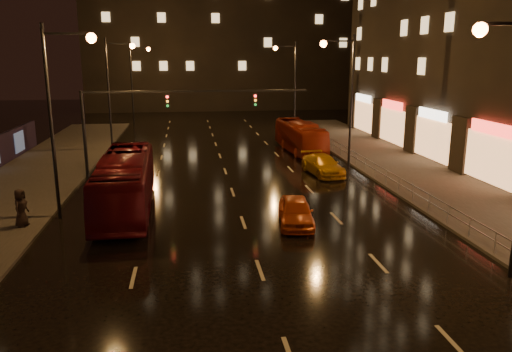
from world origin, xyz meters
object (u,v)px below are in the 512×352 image
at_px(bus_curb, 300,137).
at_px(taxi_far, 323,165).
at_px(bus_red, 125,182).
at_px(taxi_near, 296,211).
at_px(pedestrian_c, 21,208).

xyz_separation_m(bus_curb, taxi_far, (-0.30, -8.88, -0.66)).
distance_m(bus_red, bus_curb, 20.79).
bearing_deg(taxi_near, bus_curb, 84.21).
height_order(bus_red, pedestrian_c, bus_red).
height_order(bus_red, taxi_near, bus_red).
distance_m(bus_red, taxi_near, 9.68).
bearing_deg(pedestrian_c, bus_curb, -31.72).
bearing_deg(bus_red, taxi_far, 25.92).
xyz_separation_m(taxi_far, pedestrian_c, (-18.02, -9.46, 0.40)).
xyz_separation_m(taxi_near, taxi_far, (4.36, 10.72, -0.00)).
distance_m(bus_curb, taxi_near, 20.17).
relative_size(bus_red, pedestrian_c, 5.95).
bearing_deg(taxi_near, taxi_far, 75.46).
relative_size(bus_curb, pedestrian_c, 5.16).
distance_m(bus_red, pedestrian_c, 5.46).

